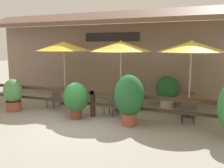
# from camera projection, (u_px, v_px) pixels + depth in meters

# --- Properties ---
(ground_plane) EXTENTS (60.00, 60.00, 0.00)m
(ground_plane) POSITION_uv_depth(u_px,v_px,m) (79.00, 125.00, 8.31)
(ground_plane) COLOR gray
(building_facade) EXTENTS (14.28, 1.49, 4.23)m
(building_facade) POSITION_uv_depth(u_px,v_px,m) (122.00, 55.00, 11.72)
(building_facade) COLOR gray
(building_facade) RESTS_ON ground
(patio_railing) EXTENTS (10.40, 0.14, 0.95)m
(patio_railing) POSITION_uv_depth(u_px,v_px,m) (93.00, 98.00, 9.16)
(patio_railing) COLOR #3D2D1E
(patio_railing) RESTS_ON ground
(patio_umbrella_near) EXTENTS (2.43, 2.43, 2.81)m
(patio_umbrella_near) POSITION_uv_depth(u_px,v_px,m) (64.00, 46.00, 10.93)
(patio_umbrella_near) COLOR #B7B2A8
(patio_umbrella_near) RESTS_ON ground
(dining_table_near) EXTENTS (0.96, 0.96, 0.72)m
(dining_table_near) POSITION_uv_depth(u_px,v_px,m) (65.00, 91.00, 11.24)
(dining_table_near) COLOR brown
(dining_table_near) RESTS_ON ground
(chair_near_streetside) EXTENTS (0.44, 0.44, 0.83)m
(chair_near_streetside) POSITION_uv_depth(u_px,v_px,m) (54.00, 97.00, 10.58)
(chair_near_streetside) COLOR #514C47
(chair_near_streetside) RESTS_ON ground
(chair_near_wallside) EXTENTS (0.49, 0.49, 0.83)m
(chair_near_wallside) POSITION_uv_depth(u_px,v_px,m) (75.00, 91.00, 11.93)
(chair_near_wallside) COLOR #514C47
(chair_near_wallside) RESTS_ON ground
(patio_umbrella_middle) EXTENTS (2.43, 2.43, 2.81)m
(patio_umbrella_middle) POSITION_uv_depth(u_px,v_px,m) (121.00, 46.00, 9.73)
(patio_umbrella_middle) COLOR #B7B2A8
(patio_umbrella_middle) RESTS_ON ground
(dining_table_middle) EXTENTS (0.96, 0.96, 0.72)m
(dining_table_middle) POSITION_uv_depth(u_px,v_px,m) (121.00, 96.00, 10.03)
(dining_table_middle) COLOR brown
(dining_table_middle) RESTS_ON ground
(chair_middle_streetside) EXTENTS (0.48, 0.48, 0.83)m
(chair_middle_streetside) POSITION_uv_depth(u_px,v_px,m) (112.00, 103.00, 9.41)
(chair_middle_streetside) COLOR #514C47
(chair_middle_streetside) RESTS_ON ground
(chair_middle_wallside) EXTENTS (0.47, 0.47, 0.83)m
(chair_middle_wallside) POSITION_uv_depth(u_px,v_px,m) (125.00, 96.00, 10.75)
(chair_middle_wallside) COLOR #514C47
(chair_middle_wallside) RESTS_ON ground
(patio_umbrella_far) EXTENTS (2.43, 2.43, 2.81)m
(patio_umbrella_far) POSITION_uv_depth(u_px,v_px,m) (191.00, 47.00, 8.87)
(patio_umbrella_far) COLOR #B7B2A8
(patio_umbrella_far) RESTS_ON ground
(dining_table_far) EXTENTS (0.96, 0.96, 0.72)m
(dining_table_far) POSITION_uv_depth(u_px,v_px,m) (189.00, 101.00, 9.18)
(dining_table_far) COLOR brown
(dining_table_far) RESTS_ON ground
(chair_far_streetside) EXTENTS (0.51, 0.51, 0.83)m
(chair_far_streetside) POSITION_uv_depth(u_px,v_px,m) (188.00, 109.00, 8.49)
(chair_far_streetside) COLOR #514C47
(chair_far_streetside) RESTS_ON ground
(chair_far_wallside) EXTENTS (0.49, 0.49, 0.83)m
(chair_far_wallside) POSITION_uv_depth(u_px,v_px,m) (190.00, 100.00, 9.89)
(chair_far_wallside) COLOR #514C47
(chair_far_wallside) RESTS_ON ground
(potted_plant_broad_leaf) EXTENTS (0.98, 0.88, 1.68)m
(potted_plant_broad_leaf) POSITION_uv_depth(u_px,v_px,m) (129.00, 98.00, 8.08)
(potted_plant_broad_leaf) COLOR #9E4C33
(potted_plant_broad_leaf) RESTS_ON ground
(potted_plant_small_flowering) EXTENTS (0.78, 0.70, 1.29)m
(potted_plant_small_flowering) POSITION_uv_depth(u_px,v_px,m) (13.00, 94.00, 9.97)
(potted_plant_small_flowering) COLOR #9E4C33
(potted_plant_small_flowering) RESTS_ON ground
(potted_plant_corner_fern) EXTENTS (0.93, 0.83, 1.32)m
(potted_plant_corner_fern) POSITION_uv_depth(u_px,v_px,m) (76.00, 98.00, 8.88)
(potted_plant_corner_fern) COLOR brown
(potted_plant_corner_fern) RESTS_ON ground
(potted_plant_tall_tropical) EXTENTS (0.96, 0.86, 1.31)m
(potted_plant_tall_tropical) POSITION_uv_depth(u_px,v_px,m) (167.00, 90.00, 10.57)
(potted_plant_tall_tropical) COLOR #B7AD99
(potted_plant_tall_tropical) RESTS_ON ground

